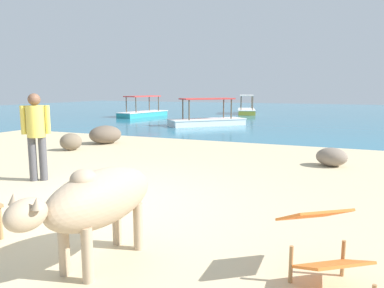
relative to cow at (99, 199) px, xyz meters
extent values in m
cube|color=#CCB78E|center=(-1.30, 1.46, -0.67)|extent=(18.00, 14.00, 0.04)
cube|color=teal|center=(-1.30, 23.46, -0.69)|extent=(60.00, 36.00, 0.03)
cylinder|color=tan|center=(0.12, -0.34, -0.40)|extent=(0.10, 0.10, 0.51)
cylinder|color=tan|center=(-0.17, -0.32, -0.40)|extent=(0.10, 0.10, 0.51)
cylinder|color=tan|center=(0.17, 0.42, -0.40)|extent=(0.10, 0.10, 0.51)
cylinder|color=tan|center=(-0.11, 0.44, -0.40)|extent=(0.10, 0.10, 0.51)
ellipsoid|color=tan|center=(0.00, 0.05, 0.01)|extent=(0.62, 1.42, 0.55)
ellipsoid|color=tan|center=(-0.06, -0.80, 0.10)|extent=(0.25, 0.38, 0.26)
cone|color=tan|center=(0.07, -0.81, 0.21)|extent=(0.10, 0.10, 0.09)
cone|color=tan|center=(-0.19, -0.79, 0.21)|extent=(0.10, 0.10, 0.09)
ellipsoid|color=tan|center=(-0.01, -0.19, 0.24)|extent=(0.24, 0.27, 0.18)
cylinder|color=#A37A4C|center=(-1.41, 0.03, -0.46)|extent=(0.05, 0.05, 0.38)
cylinder|color=#A37A4C|center=(2.19, 0.65, -0.48)|extent=(0.04, 0.04, 0.34)
cylinder|color=#A37A4C|center=(1.77, 0.35, -0.48)|extent=(0.04, 0.04, 0.34)
cube|color=orange|center=(2.10, 0.33, -0.41)|extent=(0.67, 0.65, 0.21)
cube|color=orange|center=(1.92, 0.58, -0.08)|extent=(0.69, 0.68, 0.23)
cylinder|color=#4C4C51|center=(-3.16, 2.20, -0.24)|extent=(0.14, 0.14, 0.82)
cylinder|color=#4C4C51|center=(-3.02, 2.30, -0.24)|extent=(0.14, 0.14, 0.82)
cylinder|color=#DBC64C|center=(-3.09, 2.25, 0.46)|extent=(0.32, 0.32, 0.58)
cylinder|color=#DBC64C|center=(-3.26, 2.13, 0.49)|extent=(0.09, 0.09, 0.52)
cylinder|color=#DBC64C|center=(-2.92, 2.37, 0.49)|extent=(0.09, 0.09, 0.52)
sphere|color=brown|center=(-3.09, 2.25, 0.86)|extent=(0.22, 0.22, 0.22)
ellipsoid|color=#6B5B4C|center=(-4.75, 6.59, -0.37)|extent=(1.18, 1.25, 0.57)
ellipsoid|color=gray|center=(1.91, 5.76, -0.44)|extent=(0.72, 0.63, 0.41)
ellipsoid|color=#756651|center=(-4.88, 5.18, -0.41)|extent=(0.73, 0.76, 0.48)
cube|color=gold|center=(-4.26, 22.19, -0.53)|extent=(2.02, 3.76, 0.28)
cube|color=white|center=(-4.26, 22.19, -0.37)|extent=(2.10, 3.85, 0.04)
cylinder|color=brown|center=(-3.60, 21.25, 0.08)|extent=(0.06, 0.06, 0.95)
cylinder|color=brown|center=(-4.34, 21.04, 0.08)|extent=(0.06, 0.06, 0.95)
cylinder|color=brown|center=(-4.18, 23.33, 0.08)|extent=(0.06, 0.06, 0.95)
cylinder|color=brown|center=(-4.92, 23.12, 0.08)|extent=(0.06, 0.06, 0.95)
cube|color=silver|center=(-4.26, 22.19, 0.59)|extent=(1.58, 2.68, 0.06)
cube|color=white|center=(-3.89, 13.36, -0.53)|extent=(3.30, 3.35, 0.28)
cube|color=white|center=(-3.89, 13.36, -0.37)|extent=(3.39, 3.44, 0.04)
cylinder|color=brown|center=(-3.42, 14.41, 0.08)|extent=(0.06, 0.06, 0.95)
cylinder|color=brown|center=(-2.86, 13.87, 0.08)|extent=(0.06, 0.06, 0.95)
cylinder|color=brown|center=(-4.92, 12.86, 0.08)|extent=(0.06, 0.06, 0.95)
cylinder|color=brown|center=(-4.37, 12.32, 0.08)|extent=(0.06, 0.06, 0.95)
cube|color=red|center=(-3.89, 13.36, 0.59)|extent=(2.43, 2.46, 0.06)
cube|color=teal|center=(-9.56, 17.09, -0.53)|extent=(1.72, 3.74, 0.28)
cube|color=white|center=(-9.56, 17.09, -0.37)|extent=(1.79, 3.82, 0.04)
cylinder|color=brown|center=(-9.75, 18.22, 0.08)|extent=(0.06, 0.06, 0.95)
cylinder|color=brown|center=(-8.99, 18.08, 0.08)|extent=(0.06, 0.06, 0.95)
cylinder|color=brown|center=(-10.13, 16.09, 0.08)|extent=(0.06, 0.06, 0.95)
cylinder|color=brown|center=(-9.38, 15.96, 0.08)|extent=(0.06, 0.06, 0.95)
cube|color=red|center=(-9.56, 17.09, 0.59)|extent=(1.37, 2.65, 0.06)
camera|label=1|loc=(2.14, -2.77, 1.05)|focal=34.13mm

